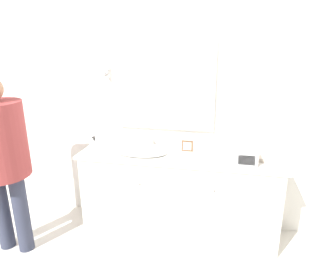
% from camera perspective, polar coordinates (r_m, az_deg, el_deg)
% --- Properties ---
extents(ground_plane, '(14.00, 14.00, 0.00)m').
position_cam_1_polar(ground_plane, '(3.08, 1.12, -21.07)').
color(ground_plane, silver).
extents(wall_back, '(8.00, 0.18, 2.55)m').
position_cam_1_polar(wall_back, '(3.03, 3.06, 5.37)').
color(wall_back, white).
rests_on(wall_back, ground_plane).
extents(vanity_counter, '(1.97, 0.51, 0.86)m').
position_cam_1_polar(vanity_counter, '(3.07, 2.14, -11.40)').
color(vanity_counter, beige).
rests_on(vanity_counter, ground_plane).
extents(sink_basin, '(0.52, 0.35, 0.17)m').
position_cam_1_polar(sink_basin, '(2.94, -5.19, -3.16)').
color(sink_basin, white).
rests_on(sink_basin, vanity_counter).
extents(soap_bottle, '(0.06, 0.06, 0.17)m').
position_cam_1_polar(soap_bottle, '(3.00, -13.78, -2.20)').
color(soap_bottle, white).
rests_on(soap_bottle, vanity_counter).
extents(appliance_box, '(0.20, 0.16, 0.13)m').
position_cam_1_polar(appliance_box, '(2.75, 14.66, -4.17)').
color(appliance_box, '#BCBCC1').
rests_on(appliance_box, vanity_counter).
extents(picture_frame, '(0.11, 0.01, 0.11)m').
position_cam_1_polar(picture_frame, '(2.97, 3.69, -2.19)').
color(picture_frame, brown).
rests_on(picture_frame, vanity_counter).
extents(hand_towel_near_sink, '(0.15, 0.11, 0.04)m').
position_cam_1_polar(hand_towel_near_sink, '(2.89, 17.92, -4.44)').
color(hand_towel_near_sink, '#B7A899').
rests_on(hand_towel_near_sink, vanity_counter).
extents(metal_tray, '(0.18, 0.13, 0.01)m').
position_cam_1_polar(metal_tray, '(2.85, 9.49, -4.37)').
color(metal_tray, '#ADADB2').
rests_on(metal_tray, vanity_counter).
extents(person, '(0.46, 0.46, 1.64)m').
position_cam_1_polar(person, '(2.99, -29.28, -2.59)').
color(person, '#33384C').
rests_on(person, ground_plane).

